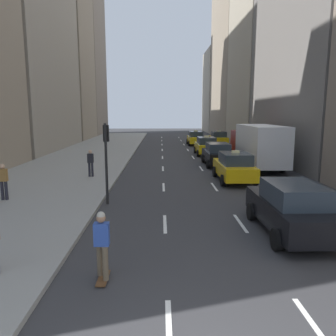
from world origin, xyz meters
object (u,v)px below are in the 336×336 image
object	(u,v)px
skateboarder	(102,243)
pedestrian_far_walking	(91,162)
sedan_silver_behind	(217,154)
traffic_light_pole	(106,150)
taxi_fourth	(218,138)
sedan_black_near	(291,208)
box_truck	(257,144)
taxi_second	(234,167)
pedestrian_mid_block	(3,180)
taxi_lead	(196,138)
taxi_third	(206,146)

from	to	relation	value
skateboarder	pedestrian_far_walking	xyz separation A→B (m)	(-2.89, 12.46, 0.10)
sedan_silver_behind	traffic_light_pole	bearing A→B (deg)	-122.69
taxi_fourth	sedan_silver_behind	size ratio (longest dim) A/B	0.96
sedan_black_near	taxi_fourth	bearing A→B (deg)	84.67
taxi_fourth	box_truck	world-z (taller)	box_truck
skateboarder	taxi_second	bearing A→B (deg)	63.35
pedestrian_mid_block	traffic_light_pole	size ratio (longest dim) A/B	0.46
taxi_fourth	box_truck	size ratio (longest dim) A/B	0.52
taxi_lead	taxi_fourth	xyz separation A→B (m)	(2.80, -0.37, 0.00)
traffic_light_pole	sedan_silver_behind	bearing A→B (deg)	57.31
taxi_third	sedan_silver_behind	bearing A→B (deg)	-90.00
taxi_lead	taxi_fourth	world-z (taller)	same
taxi_second	skateboarder	xyz separation A→B (m)	(-5.77, -11.50, 0.08)
traffic_light_pole	taxi_third	bearing A→B (deg)	68.16
taxi_second	sedan_black_near	bearing A→B (deg)	-90.00
taxi_second	taxi_fourth	bearing A→B (deg)	82.57
sedan_black_near	sedan_silver_behind	distance (m)	14.42
box_truck	pedestrian_far_walking	world-z (taller)	box_truck
taxi_third	taxi_fourth	world-z (taller)	same
taxi_lead	taxi_third	distance (m)	9.61
sedan_silver_behind	box_truck	distance (m)	3.05
traffic_light_pole	pedestrian_mid_block	bearing A→B (deg)	177.98
taxi_second	taxi_fourth	world-z (taller)	same
sedan_black_near	pedestrian_mid_block	world-z (taller)	pedestrian_mid_block
taxi_lead	sedan_silver_behind	world-z (taller)	taxi_lead
taxi_second	taxi_third	bearing A→B (deg)	90.00
pedestrian_far_walking	sedan_silver_behind	bearing A→B (deg)	29.76
skateboarder	pedestrian_mid_block	xyz separation A→B (m)	(-5.65, 7.06, 0.10)
taxi_third	pedestrian_far_walking	bearing A→B (deg)	-127.52
taxi_second	sedan_silver_behind	world-z (taller)	taxi_second
sedan_silver_behind	traffic_light_pole	xyz separation A→B (m)	(-6.75, -10.52, 1.52)
taxi_fourth	skateboarder	world-z (taller)	taxi_fourth
taxi_second	taxi_third	xyz separation A→B (m)	(0.00, 12.24, 0.00)
taxi_third	sedan_black_near	xyz separation A→B (m)	(0.00, -20.75, 0.02)
taxi_fourth	pedestrian_mid_block	bearing A→B (deg)	-118.75
taxi_third	sedan_black_near	size ratio (longest dim) A/B	0.98
taxi_second	traffic_light_pole	size ratio (longest dim) A/B	1.22
taxi_third	sedan_silver_behind	size ratio (longest dim) A/B	0.96
taxi_fourth	traffic_light_pole	distance (m)	27.82
sedan_black_near	traffic_light_pole	bearing A→B (deg)	149.95
taxi_lead	box_truck	bearing A→B (deg)	-80.55
box_truck	skateboarder	world-z (taller)	box_truck
pedestrian_far_walking	traffic_light_pole	xyz separation A→B (m)	(1.91, -5.57, 1.34)
taxi_lead	sedan_silver_behind	distance (m)	15.93
taxi_second	box_truck	size ratio (longest dim) A/B	0.52
pedestrian_far_walking	taxi_fourth	bearing A→B (deg)	60.82
taxi_lead	traffic_light_pole	size ratio (longest dim) A/B	1.22
taxi_third	taxi_second	bearing A→B (deg)	-90.00
box_truck	taxi_lead	bearing A→B (deg)	99.45
taxi_second	sedan_black_near	xyz separation A→B (m)	(0.00, -8.51, 0.02)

